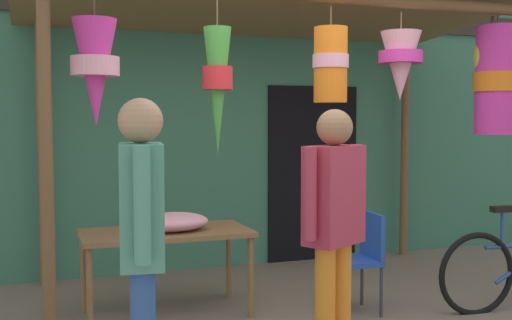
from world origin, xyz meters
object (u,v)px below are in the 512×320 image
flower_heap_on_table (174,222)px  customer_foreground (334,218)px  display_table (166,239)px  folding_chair (360,253)px  shopper_by_bananas (142,232)px

flower_heap_on_table → customer_foreground: customer_foreground is taller
display_table → flower_heap_on_table: size_ratio=2.33×
display_table → flower_heap_on_table: (0.06, -0.05, 0.15)m
flower_heap_on_table → folding_chair: 1.57m
flower_heap_on_table → shopper_by_bananas: bearing=-107.6°
folding_chair → display_table: bearing=162.8°
display_table → shopper_by_bananas: shopper_by_bananas is taller
flower_heap_on_table → shopper_by_bananas: shopper_by_bananas is taller
display_table → folding_chair: bearing=-17.2°
customer_foreground → shopper_by_bananas: (-1.26, -0.27, 0.03)m
display_table → folding_chair: size_ratio=1.64×
display_table → shopper_by_bananas: bearing=-105.2°
display_table → customer_foreground: 1.74m
flower_heap_on_table → customer_foreground: size_ratio=0.35×
display_table → customer_foreground: size_ratio=0.82×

